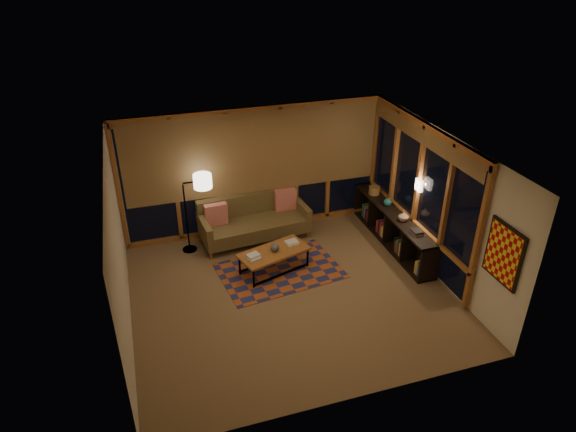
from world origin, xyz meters
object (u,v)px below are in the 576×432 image
object	(u,v)px
floor_lamp	(186,214)
coffee_table	(274,261)
sofa	(254,220)
bookshelf	(392,228)

from	to	relation	value
floor_lamp	coffee_table	bearing A→B (deg)	-38.39
sofa	bookshelf	bearing A→B (deg)	-25.94
sofa	floor_lamp	distance (m)	1.41
floor_lamp	sofa	bearing A→B (deg)	2.39
coffee_table	sofa	bearing A→B (deg)	75.87
coffee_table	floor_lamp	distance (m)	1.97
sofa	coffee_table	distance (m)	1.25
floor_lamp	bookshelf	bearing A→B (deg)	-11.84
coffee_table	bookshelf	size ratio (longest dim) A/B	0.45
sofa	floor_lamp	bearing A→B (deg)	175.11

